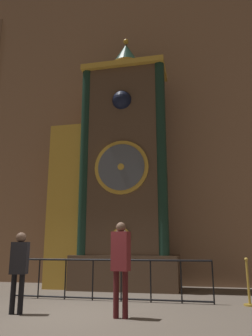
{
  "coord_description": "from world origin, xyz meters",
  "views": [
    {
      "loc": [
        2.47,
        -6.61,
        1.32
      ],
      "look_at": [
        0.15,
        4.23,
        4.0
      ],
      "focal_mm": 35.0,
      "sensor_mm": 36.0,
      "label": 1
    }
  ],
  "objects": [
    {
      "name": "stanchion_post",
      "position": [
        3.58,
        1.87,
        0.35
      ],
      "size": [
        0.28,
        0.28,
        1.08
      ],
      "color": "#B28E33",
      "rests_on": "ground_plane"
    },
    {
      "name": "railing_fence",
      "position": [
        0.16,
        1.86,
        0.57
      ],
      "size": [
        5.28,
        0.05,
        1.02
      ],
      "color": "black",
      "rests_on": "ground_plane"
    },
    {
      "name": "visitor_far",
      "position": [
        0.97,
        -0.09,
        1.08
      ],
      "size": [
        0.38,
        0.28,
        1.81
      ],
      "rotation": [
        0.0,
        0.0,
        -0.19
      ],
      "color": "#461518",
      "rests_on": "ground_plane"
    },
    {
      "name": "cathedral_back_wall",
      "position": [
        -0.09,
        5.57,
        6.63
      ],
      "size": [
        24.0,
        0.32,
        13.28
      ],
      "color": "#846047",
      "rests_on": "ground_plane"
    },
    {
      "name": "visitor_near",
      "position": [
        -1.18,
        -0.15,
        0.98
      ],
      "size": [
        0.38,
        0.29,
        1.62
      ],
      "rotation": [
        0.0,
        0.0,
        0.22
      ],
      "color": "black",
      "rests_on": "ground_plane"
    },
    {
      "name": "ground_plane",
      "position": [
        0.0,
        0.0,
        0.0
      ],
      "size": [
        28.0,
        28.0,
        0.0
      ],
      "primitive_type": "plane",
      "color": "brown"
    },
    {
      "name": "clock_tower",
      "position": [
        -0.22,
        4.2,
        3.77
      ],
      "size": [
        4.35,
        1.79,
        9.1
      ],
      "color": "brown",
      "rests_on": "ground_plane"
    }
  ]
}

